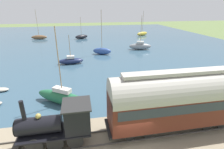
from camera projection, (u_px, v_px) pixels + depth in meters
The scene contains 15 objects.
ground_plane at pixel (131, 148), 12.77m from camera, with size 200.00×200.00×0.00m, color #607542.
harbor_water at pixel (90, 40), 52.65m from camera, with size 80.00×80.00×0.01m.
rail_embankment at pixel (128, 138), 13.35m from camera, with size 5.20×56.00×0.66m.
steam_locomotive at pixel (60, 122), 11.76m from camera, with size 2.02×5.30×3.57m.
passenger_coach at pixel (177, 99), 12.86m from camera, with size 2.60×10.57×4.83m.
sailboat_navy at pixel (71, 61), 30.91m from camera, with size 1.65×4.38×5.07m.
sailboat_black at pixel (81, 37), 54.37m from camera, with size 3.48×4.53×6.55m.
sailboat_brown at pixel (39, 37), 53.46m from camera, with size 1.51×4.71×8.69m.
sailboat_yellow at pixel (142, 34), 60.02m from camera, with size 3.25×4.80×7.97m.
sailboat_blue at pixel (102, 51), 36.87m from camera, with size 2.60×4.04×8.96m.
sailboat_gray at pixel (140, 46), 40.89m from camera, with size 2.47×5.35×7.59m.
sailboat_green at pixel (63, 97), 18.13m from camera, with size 4.59×6.02×8.00m.
rowboat_far_out at pixel (153, 102), 18.27m from camera, with size 2.01×1.70×0.48m.
rowboat_mid_harbor at pixel (122, 85), 22.41m from camera, with size 2.08×3.07×0.41m.
rowboat_near_shore at pixel (0, 90), 21.10m from camera, with size 1.11×2.05×0.41m.
Camera 1 is at (-9.48, 3.17, 9.70)m, focal length 28.00 mm.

